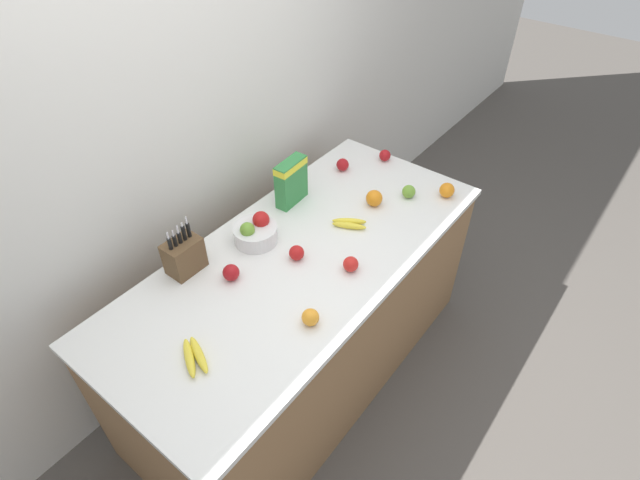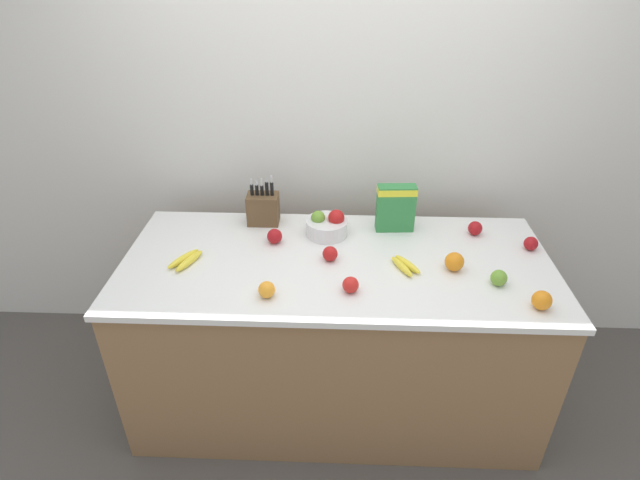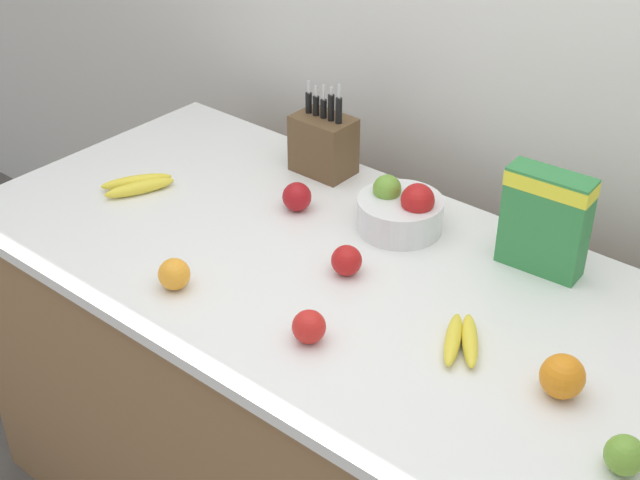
# 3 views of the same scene
# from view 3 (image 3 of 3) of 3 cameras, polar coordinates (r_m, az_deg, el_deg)

# --- Properties ---
(wall_back) EXTENTS (9.00, 0.06, 2.60)m
(wall_back) POSITION_cam_3_polar(r_m,az_deg,el_deg) (2.37, 12.80, 12.48)
(wall_back) COLOR silver
(wall_back) RESTS_ON ground_plane
(counter) EXTENTS (2.03, 0.90, 0.91)m
(counter) POSITION_cam_3_polar(r_m,az_deg,el_deg) (2.33, 2.14, -11.70)
(counter) COLOR olive
(counter) RESTS_ON ground_plane
(knife_block) EXTENTS (0.16, 0.11, 0.27)m
(knife_block) POSITION_cam_3_polar(r_m,az_deg,el_deg) (2.45, 0.22, 6.19)
(knife_block) COLOR brown
(knife_block) RESTS_ON counter
(cereal_box) EXTENTS (0.20, 0.09, 0.25)m
(cereal_box) POSITION_cam_3_polar(r_m,az_deg,el_deg) (2.07, 14.25, 1.44)
(cereal_box) COLOR #338442
(cereal_box) RESTS_ON counter
(fruit_bowl) EXTENTS (0.21, 0.21, 0.14)m
(fruit_bowl) POSITION_cam_3_polar(r_m,az_deg,el_deg) (2.20, 5.21, 1.89)
(fruit_bowl) COLOR silver
(fruit_bowl) RESTS_ON counter
(banana_bunch_left) EXTENTS (0.14, 0.18, 0.03)m
(banana_bunch_left) POSITION_cam_3_polar(r_m,az_deg,el_deg) (1.86, 9.04, -6.32)
(banana_bunch_left) COLOR yellow
(banana_bunch_left) RESTS_ON counter
(banana_bunch_right) EXTENTS (0.15, 0.20, 0.04)m
(banana_bunch_right) POSITION_cam_3_polar(r_m,az_deg,el_deg) (2.43, -11.56, 3.49)
(banana_bunch_right) COLOR yellow
(banana_bunch_right) RESTS_ON counter
(apple_rightmost) EXTENTS (0.07, 0.07, 0.07)m
(apple_rightmost) POSITION_cam_3_polar(r_m,az_deg,el_deg) (1.84, -0.71, -5.57)
(apple_rightmost) COLOR red
(apple_rightmost) RESTS_ON counter
(apple_leftmost) EXTENTS (0.07, 0.07, 0.07)m
(apple_leftmost) POSITION_cam_3_polar(r_m,az_deg,el_deg) (1.66, 18.91, -12.89)
(apple_leftmost) COLOR #6B9E33
(apple_leftmost) RESTS_ON counter
(apple_by_knife_block) EXTENTS (0.08, 0.08, 0.08)m
(apple_by_knife_block) POSITION_cam_3_polar(r_m,az_deg,el_deg) (2.28, -1.49, 2.78)
(apple_by_knife_block) COLOR #A31419
(apple_by_knife_block) RESTS_ON counter
(apple_near_bananas) EXTENTS (0.07, 0.07, 0.07)m
(apple_near_bananas) POSITION_cam_3_polar(r_m,az_deg,el_deg) (2.04, 1.68, -1.34)
(apple_near_bananas) COLOR red
(apple_near_bananas) RESTS_ON counter
(orange_front_left) EXTENTS (0.07, 0.07, 0.07)m
(orange_front_left) POSITION_cam_3_polar(r_m,az_deg,el_deg) (2.02, -9.32, -2.17)
(orange_front_left) COLOR orange
(orange_front_left) RESTS_ON counter
(orange_mid_right) EXTENTS (0.09, 0.09, 0.09)m
(orange_mid_right) POSITION_cam_3_polar(r_m,az_deg,el_deg) (1.77, 15.25, -8.42)
(orange_mid_right) COLOR orange
(orange_mid_right) RESTS_ON counter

